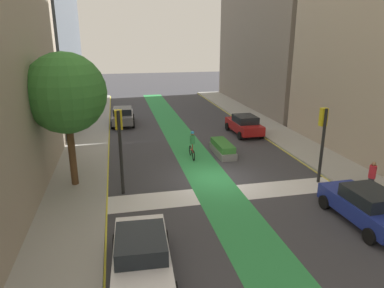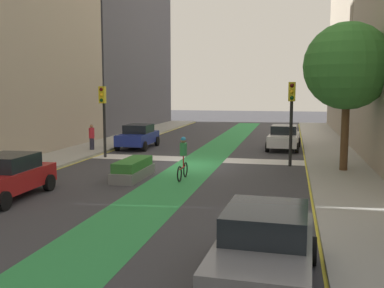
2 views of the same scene
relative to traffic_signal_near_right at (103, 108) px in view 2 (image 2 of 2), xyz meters
name	(u,v)px [view 2 (image 2 of 2)]	position (x,y,z in m)	size (l,w,h in m)	color
ground_plane	(188,165)	(-5.30, 1.54, -2.86)	(120.00, 120.00, 0.00)	#38383D
bike_lane_paint	(196,165)	(-5.73, 1.54, -2.86)	(2.40, 60.00, 0.01)	#2D8C47
crosswalk_band	(196,159)	(-5.30, -0.46, -2.86)	(12.00, 1.80, 0.01)	silver
sidewalk_left	(339,169)	(-12.80, 1.54, -2.79)	(3.00, 60.00, 0.15)	#9E9E99
curb_stripe_left	(307,169)	(-11.30, 1.54, -2.86)	(0.16, 60.00, 0.01)	yellow
sidewalk_right	(56,159)	(2.20, 1.54, -2.79)	(3.00, 60.00, 0.15)	#9E9E99
curb_stripe_right	(81,161)	(0.70, 1.54, -2.86)	(0.16, 60.00, 0.01)	yellow
traffic_signal_near_right	(103,108)	(0.00, 0.00, 0.00)	(0.35, 0.52, 4.07)	black
traffic_signal_near_left	(292,108)	(-10.47, 0.83, 0.13)	(0.35, 0.52, 4.27)	black
car_grey_left_far	(265,248)	(-10.05, 15.38, -2.06)	(2.17, 4.27, 1.57)	slate
car_red_right_far	(6,176)	(-0.53, 9.95, -2.06)	(2.10, 4.24, 1.57)	#A51919
car_blue_right_near	(138,136)	(-0.51, -4.43, -2.06)	(2.09, 4.24, 1.57)	navy
car_white_left_near	(284,137)	(-10.03, -5.81, -2.06)	(2.20, 4.28, 1.57)	silver
cyclist_in_lane	(183,157)	(-5.91, 5.14, -1.89)	(0.32, 1.73, 1.86)	black
pedestrian_sidewalk_right_a	(92,137)	(1.69, -2.01, -1.92)	(0.34, 0.34, 1.57)	#262638
street_tree_near	(347,66)	(-12.92, 2.13, 2.08)	(3.99, 3.99, 6.80)	brown
median_planter	(133,169)	(-3.73, 5.50, -2.46)	(1.04, 3.11, 0.85)	slate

